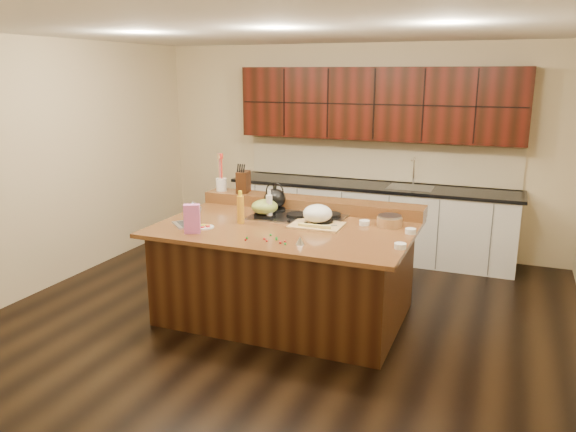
% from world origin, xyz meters
% --- Properties ---
extents(room, '(5.52, 5.02, 2.72)m').
position_xyz_m(room, '(0.00, 0.00, 1.35)').
color(room, black).
rests_on(room, ground).
extents(island, '(2.40, 1.60, 0.92)m').
position_xyz_m(island, '(0.00, 0.00, 0.46)').
color(island, black).
rests_on(island, ground).
extents(back_ledge, '(2.40, 0.30, 0.12)m').
position_xyz_m(back_ledge, '(0.00, 0.70, 0.98)').
color(back_ledge, black).
rests_on(back_ledge, island).
extents(cooktop, '(0.92, 0.52, 0.05)m').
position_xyz_m(cooktop, '(0.00, 0.30, 0.94)').
color(cooktop, gray).
rests_on(cooktop, island).
extents(back_counter, '(3.70, 0.66, 2.40)m').
position_xyz_m(back_counter, '(0.30, 2.23, 0.98)').
color(back_counter, silver).
rests_on(back_counter, ground).
extents(kettle, '(0.26, 0.26, 0.21)m').
position_xyz_m(kettle, '(-0.30, 0.43, 1.07)').
color(kettle, black).
rests_on(kettle, cooktop).
extents(green_bowl, '(0.31, 0.31, 0.15)m').
position_xyz_m(green_bowl, '(-0.30, 0.17, 1.04)').
color(green_bowl, olive).
rests_on(green_bowl, cooktop).
extents(laptop, '(0.36, 0.35, 0.20)m').
position_xyz_m(laptop, '(-0.87, -0.32, 0.97)').
color(laptop, '#B7B7BC').
rests_on(laptop, island).
extents(oil_bottle, '(0.07, 0.07, 0.27)m').
position_xyz_m(oil_bottle, '(-0.44, -0.09, 1.06)').
color(oil_bottle, orange).
rests_on(oil_bottle, island).
extents(vinegar_bottle, '(0.07, 0.07, 0.25)m').
position_xyz_m(vinegar_bottle, '(-0.23, 0.13, 1.04)').
color(vinegar_bottle, silver).
rests_on(vinegar_bottle, island).
extents(wooden_tray, '(0.49, 0.39, 0.20)m').
position_xyz_m(wooden_tray, '(0.27, 0.12, 1.01)').
color(wooden_tray, tan).
rests_on(wooden_tray, island).
extents(ramekin_a, '(0.13, 0.13, 0.04)m').
position_xyz_m(ramekin_a, '(1.15, -0.32, 0.94)').
color(ramekin_a, white).
rests_on(ramekin_a, island).
extents(ramekin_b, '(0.12, 0.12, 0.04)m').
position_xyz_m(ramekin_b, '(1.15, 0.17, 0.94)').
color(ramekin_b, white).
rests_on(ramekin_b, island).
extents(ramekin_c, '(0.12, 0.12, 0.04)m').
position_xyz_m(ramekin_c, '(0.69, 0.29, 0.94)').
color(ramekin_c, white).
rests_on(ramekin_c, island).
extents(strainer_bowl, '(0.24, 0.24, 0.09)m').
position_xyz_m(strainer_bowl, '(0.92, 0.33, 0.97)').
color(strainer_bowl, '#996B3F').
rests_on(strainer_bowl, island).
extents(kitchen_timer, '(0.09, 0.09, 0.07)m').
position_xyz_m(kitchen_timer, '(0.34, -0.52, 0.96)').
color(kitchen_timer, silver).
rests_on(kitchen_timer, island).
extents(pink_bag, '(0.16, 0.13, 0.26)m').
position_xyz_m(pink_bag, '(-0.69, -0.56, 1.05)').
color(pink_bag, '#D966B4').
rests_on(pink_bag, island).
extents(candy_plate, '(0.22, 0.22, 0.01)m').
position_xyz_m(candy_plate, '(-0.68, -0.36, 0.93)').
color(candy_plate, white).
rests_on(candy_plate, island).
extents(package_box, '(0.10, 0.07, 0.13)m').
position_xyz_m(package_box, '(-0.91, -0.21, 0.99)').
color(package_box, '#EEB254').
rests_on(package_box, island).
extents(utensil_crock, '(0.15, 0.15, 0.14)m').
position_xyz_m(utensil_crock, '(-1.07, 0.70, 1.11)').
color(utensil_crock, white).
rests_on(utensil_crock, back_ledge).
extents(knife_block, '(0.15, 0.21, 0.24)m').
position_xyz_m(knife_block, '(-0.79, 0.70, 1.16)').
color(knife_block, black).
rests_on(knife_block, back_ledge).
extents(gumdrop_0, '(0.02, 0.02, 0.02)m').
position_xyz_m(gumdrop_0, '(0.00, -0.51, 0.93)').
color(gumdrop_0, red).
rests_on(gumdrop_0, island).
extents(gumdrop_1, '(0.02, 0.02, 0.02)m').
position_xyz_m(gumdrop_1, '(-0.15, -0.55, 0.93)').
color(gumdrop_1, '#198C26').
rests_on(gumdrop_1, island).
extents(gumdrop_2, '(0.02, 0.02, 0.02)m').
position_xyz_m(gumdrop_2, '(-0.14, -0.60, 0.93)').
color(gumdrop_2, red).
rests_on(gumdrop_2, island).
extents(gumdrop_3, '(0.02, 0.02, 0.02)m').
position_xyz_m(gumdrop_3, '(0.11, -0.49, 0.93)').
color(gumdrop_3, '#198C26').
rests_on(gumdrop_3, island).
extents(gumdrop_4, '(0.02, 0.02, 0.02)m').
position_xyz_m(gumdrop_4, '(0.18, -0.56, 0.93)').
color(gumdrop_4, red).
rests_on(gumdrop_4, island).
extents(gumdrop_5, '(0.02, 0.02, 0.02)m').
position_xyz_m(gumdrop_5, '(0.09, -0.45, 0.93)').
color(gumdrop_5, '#198C26').
rests_on(gumdrop_5, island).
extents(gumdrop_6, '(0.02, 0.02, 0.02)m').
position_xyz_m(gumdrop_6, '(0.20, -0.52, 0.93)').
color(gumdrop_6, red).
rests_on(gumdrop_6, island).
extents(gumdrop_7, '(0.02, 0.02, 0.02)m').
position_xyz_m(gumdrop_7, '(0.01, -0.38, 0.93)').
color(gumdrop_7, '#198C26').
rests_on(gumdrop_7, island).
extents(gumdrop_8, '(0.02, 0.02, 0.02)m').
position_xyz_m(gumdrop_8, '(0.05, -0.56, 0.93)').
color(gumdrop_8, red).
rests_on(gumdrop_8, island).
extents(gumdrop_9, '(0.02, 0.02, 0.02)m').
position_xyz_m(gumdrop_9, '(0.23, -0.58, 0.93)').
color(gumdrop_9, '#198C26').
rests_on(gumdrop_9, island).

